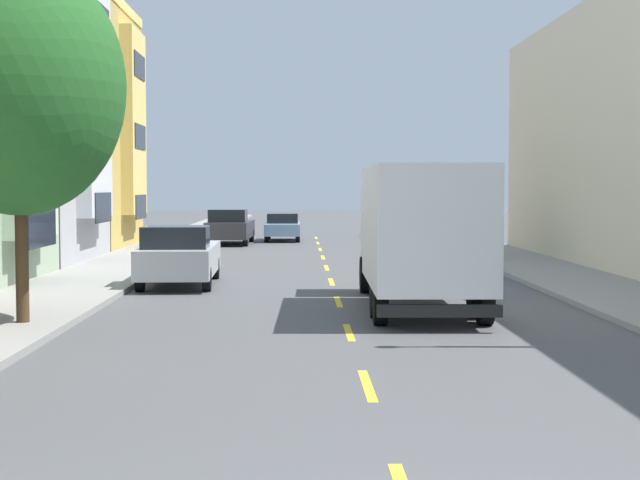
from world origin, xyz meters
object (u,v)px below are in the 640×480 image
parked_wagon_orange (391,223)px  parked_suv_champagne (434,234)px  parked_pickup_charcoal (230,227)px  moving_sky_sedan (283,226)px  parked_pickup_silver (179,257)px  parked_sedan_red (407,230)px  street_tree_second (19,86)px  delivery_box_truck (419,227)px

parked_wagon_orange → parked_suv_champagne: (0.03, -17.14, 0.18)m
parked_pickup_charcoal → moving_sky_sedan: 4.04m
parked_pickup_silver → parked_sedan_red: parked_pickup_silver is taller
street_tree_second → parked_pickup_charcoal: street_tree_second is taller
street_tree_second → parked_sedan_red: 29.78m
parked_sedan_red → parked_suv_champagne: bearing=-90.3°
parked_pickup_silver → parked_sedan_red: 20.92m
parked_suv_champagne → parked_pickup_charcoal: bearing=129.3°
parked_pickup_silver → parked_suv_champagne: (8.59, 9.52, 0.16)m
street_tree_second → parked_pickup_silver: (2.04, 8.46, -3.92)m
parked_pickup_silver → parked_wagon_orange: size_ratio=1.14×
delivery_box_truck → parked_suv_champagne: bearing=80.7°
parked_sedan_red → moving_sky_sedan: same height
parked_pickup_silver → parked_wagon_orange: (8.56, 26.66, -0.02)m
parked_pickup_silver → moving_sky_sedan: size_ratio=1.19×
parked_suv_champagne → street_tree_second: bearing=-120.6°
street_tree_second → parked_wagon_orange: street_tree_second is taller
street_tree_second → parked_pickup_silver: size_ratio=1.34×
parked_pickup_charcoal → parked_suv_champagne: parked_suv_champagne is taller
parked_wagon_orange → parked_suv_champagne: size_ratio=0.98×
parked_sedan_red → parked_suv_champagne: 9.54m
parked_suv_champagne → delivery_box_truck: bearing=-99.3°
street_tree_second → parked_sedan_red: (10.67, 27.52, -4.00)m
street_tree_second → moving_sky_sedan: size_ratio=1.59×
street_tree_second → delivery_box_truck: (8.20, 3.05, -2.88)m
parked_sedan_red → parked_pickup_silver: bearing=-114.4°
parked_pickup_silver → parked_sedan_red: (8.63, 19.06, -0.08)m
parked_pickup_silver → parked_pickup_charcoal: 19.98m
street_tree_second → delivery_box_truck: bearing=20.4°
parked_wagon_orange → delivery_box_truck: bearing=-94.3°
delivery_box_truck → parked_pickup_charcoal: 26.15m
parked_sedan_red → parked_wagon_orange: (-0.07, 7.60, 0.05)m
street_tree_second → parked_wagon_orange: bearing=73.2°
parked_pickup_charcoal → parked_suv_champagne: (8.55, -10.47, 0.16)m
street_tree_second → parked_suv_champagne: size_ratio=1.48×
parked_pickup_silver → moving_sky_sedan: parked_pickup_silver is taller
parked_sedan_red → parked_wagon_orange: 7.60m
parked_wagon_orange → parked_pickup_silver: bearing=-107.8°
parked_pickup_charcoal → parked_pickup_silver: bearing=-90.1°
parked_pickup_silver → parked_pickup_charcoal: same height
moving_sky_sedan → delivery_box_truck: bearing=-82.8°
street_tree_second → delivery_box_truck: street_tree_second is taller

